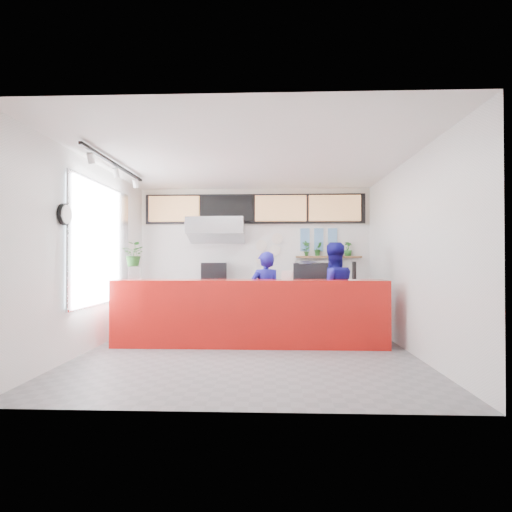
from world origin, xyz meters
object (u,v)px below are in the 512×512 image
at_px(service_counter, 249,313).
at_px(panini_oven, 214,274).
at_px(espresso_machine, 314,274).
at_px(staff_center, 265,296).
at_px(pepper_mill, 354,270).
at_px(staff_right, 333,291).

bearing_deg(service_counter, panini_oven, 115.42).
relative_size(panini_oven, espresso_machine, 0.72).
bearing_deg(staff_center, pepper_mill, 137.58).
bearing_deg(panini_oven, pepper_mill, -44.35).
relative_size(service_counter, staff_center, 2.85).
relative_size(service_counter, espresso_machine, 6.15).
relative_size(panini_oven, pepper_mill, 1.84).
bearing_deg(espresso_machine, pepper_mill, -56.59).
height_order(service_counter, staff_right, staff_right).
bearing_deg(service_counter, staff_right, 19.03).
bearing_deg(service_counter, espresso_machine, 55.07).
xyz_separation_m(service_counter, espresso_machine, (1.26, 1.80, 0.59)).
height_order(service_counter, staff_center, staff_center).
height_order(panini_oven, staff_right, staff_right).
distance_m(staff_center, pepper_mill, 1.65).
distance_m(espresso_machine, pepper_mill, 1.93).
height_order(service_counter, espresso_machine, espresso_machine).
distance_m(staff_right, pepper_mill, 0.74).
bearing_deg(staff_right, service_counter, 7.65).
relative_size(service_counter, pepper_mill, 15.60).
distance_m(service_counter, pepper_mill, 1.86).
distance_m(panini_oven, staff_right, 2.67).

